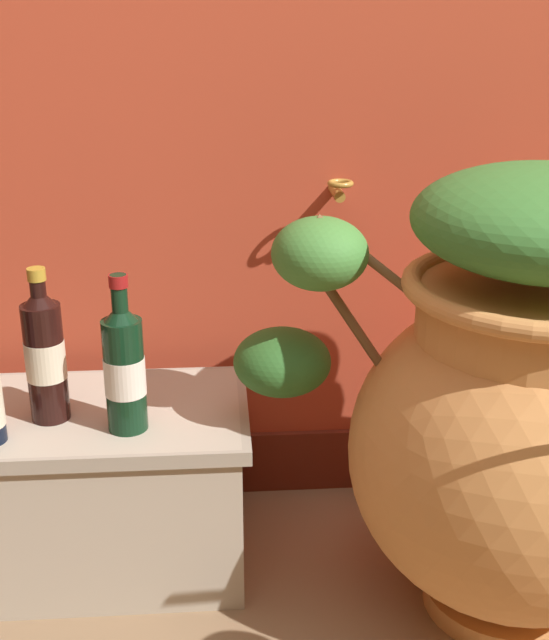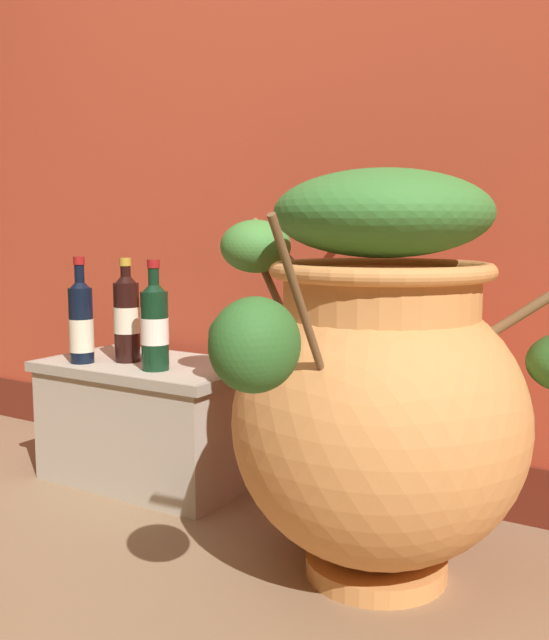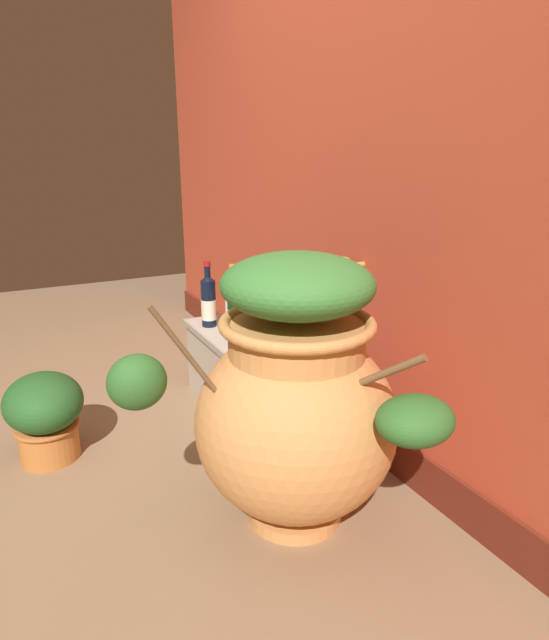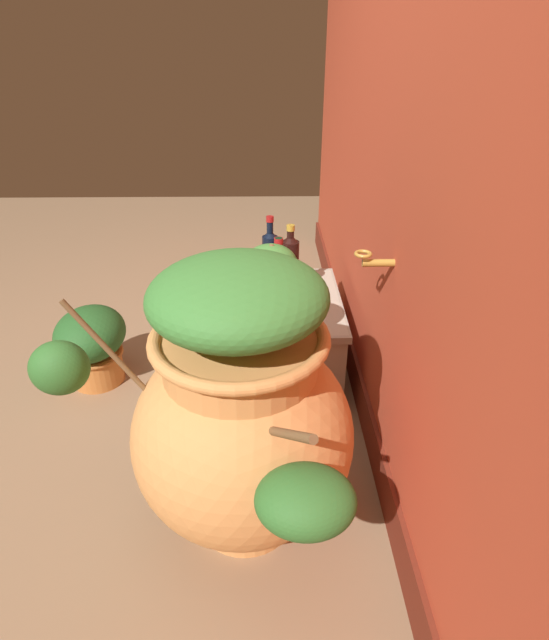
% 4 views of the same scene
% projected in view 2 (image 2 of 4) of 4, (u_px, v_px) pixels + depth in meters
% --- Properties ---
extents(back_wall, '(4.40, 0.33, 2.60)m').
position_uv_depth(back_wall, '(352.00, 56.00, 2.13)').
color(back_wall, '#B74228').
rests_on(back_wall, ground_plane).
extents(terracotta_urn, '(1.01, 0.90, 0.91)m').
position_uv_depth(terracotta_urn, '(377.00, 385.00, 1.58)').
color(terracotta_urn, '#D68E4C').
rests_on(terracotta_urn, ground_plane).
extents(stone_ledge, '(0.67, 0.40, 0.37)m').
position_uv_depth(stone_ledge, '(151.00, 417.00, 2.22)').
color(stone_ledge, '#B2A893').
rests_on(stone_ledge, ground_plane).
extents(wine_bottle_left, '(0.08, 0.08, 0.32)m').
position_uv_depth(wine_bottle_left, '(127.00, 315.00, 2.19)').
color(wine_bottle_left, black).
rests_on(wine_bottle_left, stone_ledge).
extents(wine_bottle_middle, '(0.08, 0.08, 0.32)m').
position_uv_depth(wine_bottle_middle, '(155.00, 323.00, 2.06)').
color(wine_bottle_middle, black).
rests_on(wine_bottle_middle, stone_ledge).
extents(wine_bottle_right, '(0.07, 0.07, 0.32)m').
position_uv_depth(wine_bottle_right, '(81.00, 321.00, 2.17)').
color(wine_bottle_right, black).
rests_on(wine_bottle_right, stone_ledge).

